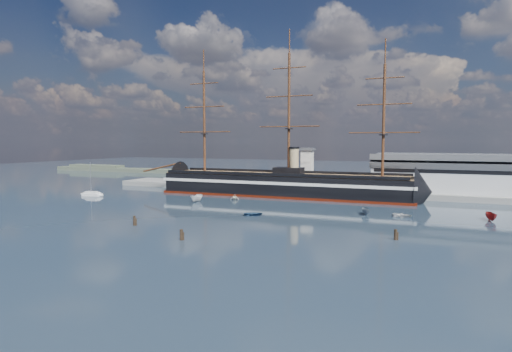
% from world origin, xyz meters
% --- Properties ---
extents(ground, '(600.00, 600.00, 0.00)m').
position_xyz_m(ground, '(0.00, 40.00, 0.00)').
color(ground, '#1F3245').
rests_on(ground, ground).
extents(quay, '(180.00, 18.00, 2.00)m').
position_xyz_m(quay, '(10.00, 76.00, 0.00)').
color(quay, slate).
rests_on(quay, ground).
extents(warehouse, '(63.00, 21.00, 11.60)m').
position_xyz_m(warehouse, '(58.00, 80.00, 7.98)').
color(warehouse, '#B7BABC').
rests_on(warehouse, ground).
extents(quay_tower, '(5.00, 5.00, 15.00)m').
position_xyz_m(quay_tower, '(3.00, 73.00, 9.75)').
color(quay_tower, silver).
rests_on(quay_tower, ground).
extents(shoreline, '(120.00, 10.00, 4.00)m').
position_xyz_m(shoreline, '(-139.23, 135.00, 1.45)').
color(shoreline, '#3F4C38').
rests_on(shoreline, ground).
extents(warship, '(112.99, 17.56, 53.94)m').
position_xyz_m(warship, '(-3.65, 60.00, 4.04)').
color(warship, black).
rests_on(warship, ground).
extents(sailboat, '(7.70, 2.75, 12.10)m').
position_xyz_m(sailboat, '(-64.29, 32.87, 0.77)').
color(sailboat, silver).
rests_on(sailboat, ground).
extents(motorboat_a, '(7.31, 2.89, 2.89)m').
position_xyz_m(motorboat_a, '(-22.40, 34.91, 0.00)').
color(motorboat_a, white).
rests_on(motorboat_a, ground).
extents(motorboat_b, '(2.57, 3.36, 1.47)m').
position_xyz_m(motorboat_b, '(4.56, 18.75, 0.00)').
color(motorboat_b, navy).
rests_on(motorboat_b, ground).
extents(motorboat_c, '(5.99, 3.45, 2.26)m').
position_xyz_m(motorboat_c, '(31.40, 31.78, 0.00)').
color(motorboat_c, slate).
rests_on(motorboat_c, ground).
extents(motorboat_d, '(5.98, 4.16, 2.01)m').
position_xyz_m(motorboat_d, '(-13.44, 44.29, 0.00)').
color(motorboat_d, silver).
rests_on(motorboat_d, ground).
extents(motorboat_e, '(1.63, 3.19, 1.42)m').
position_xyz_m(motorboat_e, '(40.54, 32.07, 0.00)').
color(motorboat_e, silver).
rests_on(motorboat_e, ground).
extents(motorboat_f, '(6.69, 3.24, 2.57)m').
position_xyz_m(motorboat_f, '(60.99, 34.79, 0.00)').
color(motorboat_f, maroon).
rests_on(motorboat_f, ground).
extents(piling_near_left, '(0.64, 0.64, 2.97)m').
position_xyz_m(piling_near_left, '(-15.33, -4.28, 0.00)').
color(piling_near_left, black).
rests_on(piling_near_left, ground).
extents(piling_near_mid, '(0.64, 0.64, 2.89)m').
position_xyz_m(piling_near_mid, '(2.80, -12.46, 0.00)').
color(piling_near_mid, black).
rests_on(piling_near_mid, ground).
extents(piling_far_right, '(0.64, 0.64, 2.87)m').
position_xyz_m(piling_far_right, '(41.47, 4.30, 0.00)').
color(piling_far_right, black).
rests_on(piling_far_right, ground).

